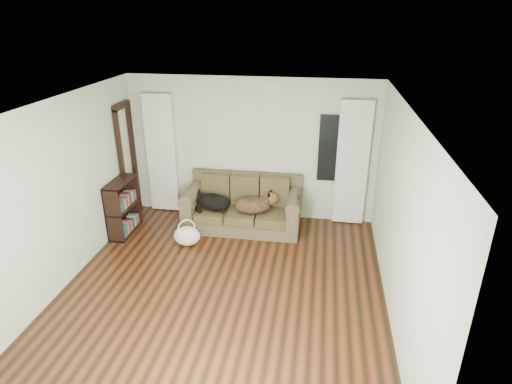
# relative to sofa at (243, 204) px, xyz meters

# --- Properties ---
(floor) EXTENTS (5.00, 5.00, 0.00)m
(floor) POSITION_rel_sofa_xyz_m (0.08, -1.97, -0.45)
(floor) COLOR black
(floor) RESTS_ON ground
(ceiling) EXTENTS (5.00, 5.00, 0.00)m
(ceiling) POSITION_rel_sofa_xyz_m (0.08, -1.97, 2.15)
(ceiling) COLOR white
(ceiling) RESTS_ON ground
(wall_back) EXTENTS (4.50, 0.04, 2.60)m
(wall_back) POSITION_rel_sofa_xyz_m (0.08, 0.53, 0.85)
(wall_back) COLOR beige
(wall_back) RESTS_ON ground
(wall_left) EXTENTS (0.04, 5.00, 2.60)m
(wall_left) POSITION_rel_sofa_xyz_m (-2.17, -1.97, 0.85)
(wall_left) COLOR beige
(wall_left) RESTS_ON ground
(wall_right) EXTENTS (0.04, 5.00, 2.60)m
(wall_right) POSITION_rel_sofa_xyz_m (2.33, -1.97, 0.85)
(wall_right) COLOR beige
(wall_right) RESTS_ON ground
(curtain_left) EXTENTS (0.55, 0.08, 2.25)m
(curtain_left) POSITION_rel_sofa_xyz_m (-1.62, 0.45, 0.70)
(curtain_left) COLOR silver
(curtain_left) RESTS_ON ground
(curtain_right) EXTENTS (0.55, 0.08, 2.25)m
(curtain_right) POSITION_rel_sofa_xyz_m (1.88, 0.45, 0.70)
(curtain_right) COLOR silver
(curtain_right) RESTS_ON ground
(window_pane) EXTENTS (0.50, 0.03, 1.20)m
(window_pane) POSITION_rel_sofa_xyz_m (1.53, 0.50, 0.95)
(window_pane) COLOR black
(window_pane) RESTS_ON wall_back
(door_casing) EXTENTS (0.07, 0.60, 2.10)m
(door_casing) POSITION_rel_sofa_xyz_m (-2.12, 0.07, 0.60)
(door_casing) COLOR black
(door_casing) RESTS_ON ground
(sofa) EXTENTS (2.04, 0.88, 0.84)m
(sofa) POSITION_rel_sofa_xyz_m (0.00, 0.00, 0.00)
(sofa) COLOR brown
(sofa) RESTS_ON floor
(dog_black_lab) EXTENTS (0.76, 0.67, 0.27)m
(dog_black_lab) POSITION_rel_sofa_xyz_m (-0.56, -0.07, 0.03)
(dog_black_lab) COLOR black
(dog_black_lab) RESTS_ON sofa
(dog_shepherd) EXTENTS (0.72, 0.56, 0.29)m
(dog_shepherd) POSITION_rel_sofa_xyz_m (0.23, -0.07, 0.04)
(dog_shepherd) COLOR black
(dog_shepherd) RESTS_ON sofa
(tv_remote) EXTENTS (0.07, 0.19, 0.02)m
(tv_remote) POSITION_rel_sofa_xyz_m (1.00, -0.17, 0.28)
(tv_remote) COLOR black
(tv_remote) RESTS_ON sofa
(tote_bag) EXTENTS (0.54, 0.47, 0.33)m
(tote_bag) POSITION_rel_sofa_xyz_m (-0.80, -0.79, -0.29)
(tote_bag) COLOR silver
(tote_bag) RESTS_ON floor
(bookshelf) EXTENTS (0.33, 0.79, 0.97)m
(bookshelf) POSITION_rel_sofa_xyz_m (-2.01, -0.54, 0.05)
(bookshelf) COLOR black
(bookshelf) RESTS_ON floor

